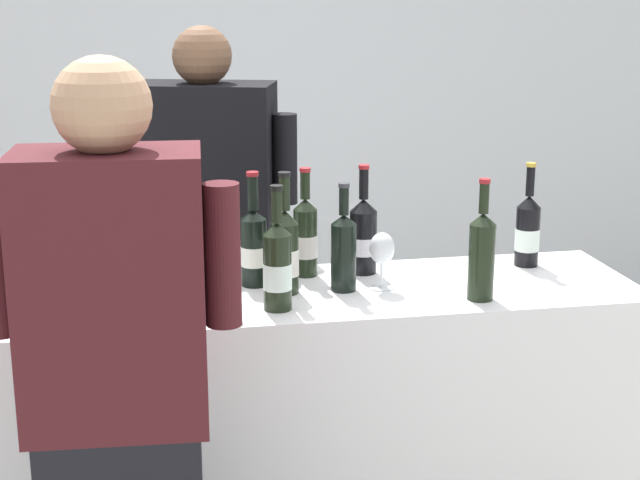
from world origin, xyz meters
name	(u,v)px	position (x,y,z in m)	size (l,w,h in m)	color
wall_back	(220,71)	(0.00, 2.60, 1.40)	(8.00, 0.10, 2.80)	silver
counter	(304,450)	(0.00, 0.00, 0.50)	(1.95, 0.53, 1.00)	white
wine_bottle_0	(285,251)	(-0.05, 0.00, 1.12)	(0.08, 0.08, 0.35)	black
wine_bottle_1	(344,250)	(0.11, -0.01, 1.12)	(0.07, 0.07, 0.31)	black
wine_bottle_2	(111,255)	(-0.53, 0.05, 1.12)	(0.07, 0.07, 0.33)	black
wine_bottle_3	(528,230)	(0.73, 0.14, 1.11)	(0.08, 0.08, 0.32)	black
wine_bottle_4	(305,237)	(0.03, 0.16, 1.12)	(0.07, 0.07, 0.33)	black
wine_bottle_5	(277,265)	(-0.10, -0.14, 1.12)	(0.08, 0.08, 0.34)	black
wine_bottle_6	(254,246)	(-0.13, 0.09, 1.12)	(0.08, 0.08, 0.34)	black
wine_bottle_7	(218,264)	(-0.25, -0.10, 1.12)	(0.08, 0.08, 0.33)	black
wine_bottle_8	(363,235)	(0.21, 0.15, 1.11)	(0.08, 0.08, 0.33)	black
wine_bottle_9	(482,253)	(0.47, -0.16, 1.13)	(0.07, 0.07, 0.34)	black
wine_bottle_10	(118,274)	(-0.51, -0.16, 1.12)	(0.08, 0.08, 0.34)	black
wine_glass	(382,251)	(0.22, -0.01, 1.11)	(0.07, 0.07, 0.17)	silver
ice_bucket	(17,268)	(-0.79, 0.05, 1.09)	(0.20, 0.20, 0.19)	silver
person_server	(209,290)	(-0.23, 0.57, 0.84)	(0.59, 0.36, 1.72)	black
person_guest	(121,447)	(-0.52, -0.57, 0.84)	(0.55, 0.26, 1.71)	black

